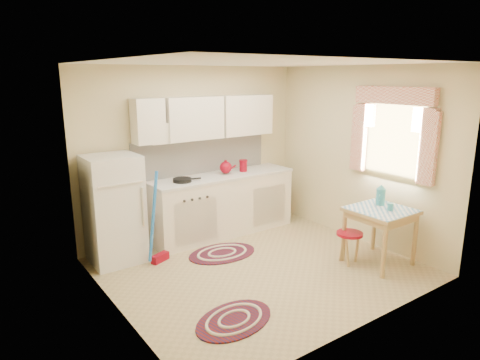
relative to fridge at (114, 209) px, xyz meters
The scene contains 14 objects.
room_shell 2.05m from the fridge, 33.33° to the right, with size 3.64×3.60×2.52m.
fridge is the anchor object (origin of this frame).
broom 0.57m from the fridge, 38.19° to the right, with size 0.28×0.12×1.20m, color blue, non-canonical shape.
base_cabinets 1.70m from the fridge, ahead, with size 2.25×0.60×0.88m, color white.
countertop 1.70m from the fridge, ahead, with size 2.27×0.62×0.04m, color silver.
frying_pan 1.02m from the fridge, ahead, with size 0.26×0.26×0.05m, color black.
red_kettle 1.78m from the fridge, ahead, with size 0.20×0.18×0.20m, color maroon, non-canonical shape.
red_canister 2.09m from the fridge, ahead, with size 0.12×0.12×0.16m, color maroon.
table 3.41m from the fridge, 36.51° to the right, with size 0.72×0.72×0.72m, color tan.
stool 3.05m from the fridge, 37.04° to the right, with size 0.33×0.33×0.42m, color maroon.
coffee_pot 3.43m from the fridge, 33.56° to the right, with size 0.15×0.12×0.29m, color teal, non-canonical shape.
mug 3.48m from the fridge, 37.42° to the right, with size 0.07×0.07×0.10m, color teal.
rug_center 1.54m from the fridge, 26.73° to the right, with size 0.96×0.64×0.02m, color #65130B, non-canonical shape.
rug_left 2.21m from the fridge, 77.97° to the right, with size 0.89×0.59×0.02m, color #65130B, non-canonical shape.
Camera 1 is at (-3.09, -3.92, 2.36)m, focal length 32.00 mm.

